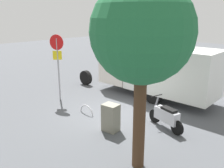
# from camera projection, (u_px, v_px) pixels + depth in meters

# --- Properties ---
(ground_plane) EXTENTS (60.00, 60.00, 0.00)m
(ground_plane) POSITION_uv_depth(u_px,v_px,m) (115.00, 114.00, 10.87)
(ground_plane) COLOR #4D5054
(box_truck_near) EXTENTS (8.12, 2.23, 2.73)m
(box_truck_near) POSITION_uv_depth(u_px,v_px,m) (155.00, 68.00, 12.75)
(box_truck_near) COLOR black
(box_truck_near) RESTS_ON ground
(motorcycle) EXTENTS (1.76, 0.76, 1.20)m
(motorcycle) POSITION_uv_depth(u_px,v_px,m) (166.00, 116.00, 9.32)
(motorcycle) COLOR black
(motorcycle) RESTS_ON ground
(stop_sign) EXTENTS (0.71, 0.33, 3.35)m
(stop_sign) POSITION_uv_depth(u_px,v_px,m) (58.00, 57.00, 12.05)
(stop_sign) COLOR #9E9EA3
(stop_sign) RESTS_ON ground
(street_tree) EXTENTS (2.70, 2.70, 5.22)m
(street_tree) POSITION_uv_depth(u_px,v_px,m) (142.00, 34.00, 6.10)
(street_tree) COLOR #47301E
(street_tree) RESTS_ON ground
(utility_cabinet) EXTENTS (0.63, 0.52, 1.07)m
(utility_cabinet) POSITION_uv_depth(u_px,v_px,m) (111.00, 118.00, 9.16)
(utility_cabinet) COLOR gray
(utility_cabinet) RESTS_ON ground
(bike_rack_hoop) EXTENTS (0.85, 0.07, 0.85)m
(bike_rack_hoop) POSITION_uv_depth(u_px,v_px,m) (87.00, 114.00, 10.85)
(bike_rack_hoop) COLOR #B7B7BC
(bike_rack_hoop) RESTS_ON ground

